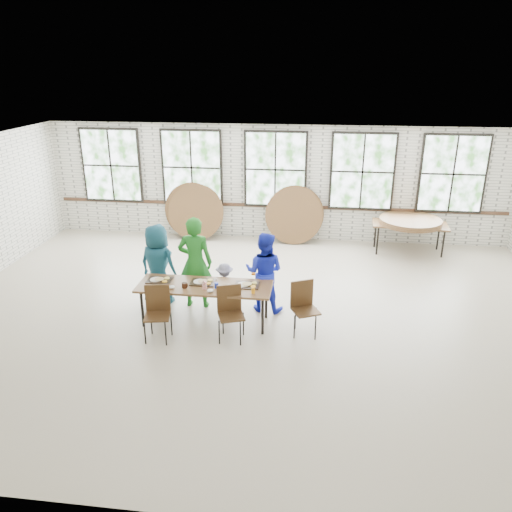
{
  "coord_description": "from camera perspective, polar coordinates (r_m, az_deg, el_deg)",
  "views": [
    {
      "loc": [
        1.08,
        -8.27,
        4.47
      ],
      "look_at": [
        0.0,
        0.4,
        1.05
      ],
      "focal_mm": 35.0,
      "sensor_mm": 36.0,
      "label": 1
    }
  ],
  "objects": [
    {
      "name": "room",
      "position": [
        13.02,
        2.23,
        9.65
      ],
      "size": [
        12.0,
        12.0,
        12.0
      ],
      "color": "#AFA28B",
      "rests_on": "ground"
    },
    {
      "name": "dining_table",
      "position": [
        8.98,
        -5.89,
        -3.64
      ],
      "size": [
        2.4,
        0.8,
        0.74
      ],
      "rotation": [
        0.0,
        0.0,
        -0.0
      ],
      "color": "brown",
      "rests_on": "ground"
    },
    {
      "name": "chair_near_left",
      "position": [
        8.68,
        -11.18,
        -5.83
      ],
      "size": [
        0.49,
        0.48,
        0.95
      ],
      "rotation": [
        0.0,
        0.0,
        0.19
      ],
      "color": "#442C16",
      "rests_on": "ground"
    },
    {
      "name": "chair_near_right",
      "position": [
        8.53,
        -2.97,
        -5.94
      ],
      "size": [
        0.53,
        0.52,
        0.95
      ],
      "rotation": [
        0.0,
        0.0,
        0.34
      ],
      "color": "#442C16",
      "rests_on": "ground"
    },
    {
      "name": "chair_spare",
      "position": [
        8.72,
        5.47,
        -5.38
      ],
      "size": [
        0.55,
        0.55,
        0.95
      ],
      "rotation": [
        0.0,
        0.0,
        0.45
      ],
      "color": "#442C16",
      "rests_on": "ground"
    },
    {
      "name": "adult_teal",
      "position": [
        9.77,
        -11.13,
        -1.03
      ],
      "size": [
        0.91,
        0.72,
        1.62
      ],
      "primitive_type": "imported",
      "rotation": [
        0.0,
        0.0,
        2.85
      ],
      "color": "navy",
      "rests_on": "ground"
    },
    {
      "name": "adult_green",
      "position": [
        9.54,
        -6.95,
        -0.74
      ],
      "size": [
        0.66,
        0.44,
        1.8
      ],
      "primitive_type": "imported",
      "rotation": [
        0.0,
        0.0,
        3.15
      ],
      "color": "#1D6C1F",
      "rests_on": "ground"
    },
    {
      "name": "toddler",
      "position": [
        9.61,
        -3.6,
        -3.39
      ],
      "size": [
        0.66,
        0.49,
        0.9
      ],
      "primitive_type": "imported",
      "rotation": [
        0.0,
        0.0,
        3.44
      ],
      "color": "#1B1748",
      "rests_on": "ground"
    },
    {
      "name": "adult_blue",
      "position": [
        9.37,
        0.95,
        -1.84
      ],
      "size": [
        0.84,
        0.71,
        1.55
      ],
      "primitive_type": "imported",
      "rotation": [
        0.0,
        0.0,
        2.97
      ],
      "color": "#1C2CC9",
      "rests_on": "ground"
    },
    {
      "name": "storage_table",
      "position": [
        12.87,
        17.17,
        3.31
      ],
      "size": [
        1.85,
        0.88,
        0.74
      ],
      "rotation": [
        0.0,
        0.0,
        -0.07
      ],
      "color": "brown",
      "rests_on": "ground"
    },
    {
      "name": "tabletop_clutter",
      "position": [
        8.9,
        -5.32,
        -3.32
      ],
      "size": [
        2.05,
        0.57,
        0.11
      ],
      "color": "black",
      "rests_on": "dining_table"
    },
    {
      "name": "round_tops_stacked",
      "position": [
        12.84,
        17.23,
        3.81
      ],
      "size": [
        1.5,
        1.5,
        0.13
      ],
      "color": "brown",
      "rests_on": "storage_table"
    },
    {
      "name": "round_tops_leaning",
      "position": [
        13.19,
        -1.42,
        4.92
      ],
      "size": [
        4.25,
        0.46,
        1.49
      ],
      "color": "brown",
      "rests_on": "ground"
    }
  ]
}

